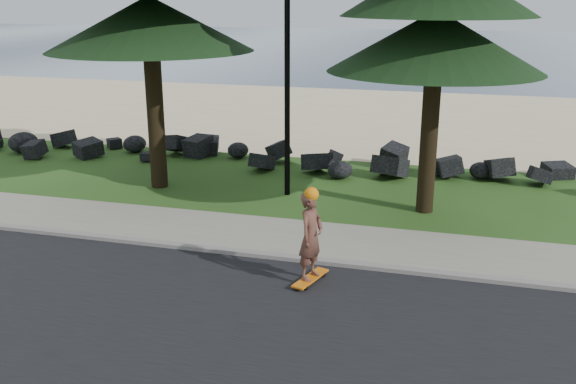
% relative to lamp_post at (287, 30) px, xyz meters
% --- Properties ---
extents(ground, '(160.00, 160.00, 0.00)m').
position_rel_lamp_post_xyz_m(ground, '(0.00, -3.20, -4.13)').
color(ground, '#274A17').
rests_on(ground, ground).
extents(road, '(160.00, 7.00, 0.02)m').
position_rel_lamp_post_xyz_m(road, '(0.00, -7.70, -4.12)').
color(road, black).
rests_on(road, ground).
extents(kerb, '(160.00, 0.20, 0.10)m').
position_rel_lamp_post_xyz_m(kerb, '(0.00, -4.10, -4.08)').
color(kerb, gray).
rests_on(kerb, ground).
extents(sidewalk, '(160.00, 2.00, 0.08)m').
position_rel_lamp_post_xyz_m(sidewalk, '(0.00, -3.00, -4.09)').
color(sidewalk, slate).
rests_on(sidewalk, ground).
extents(beach_sand, '(160.00, 15.00, 0.01)m').
position_rel_lamp_post_xyz_m(beach_sand, '(0.00, 11.30, -4.13)').
color(beach_sand, beige).
rests_on(beach_sand, ground).
extents(ocean, '(160.00, 58.00, 0.01)m').
position_rel_lamp_post_xyz_m(ocean, '(0.00, 47.80, -4.13)').
color(ocean, '#32455F').
rests_on(ocean, ground).
extents(seawall_boulders, '(60.00, 2.40, 1.10)m').
position_rel_lamp_post_xyz_m(seawall_boulders, '(0.00, 2.40, -4.13)').
color(seawall_boulders, black).
rests_on(seawall_boulders, ground).
extents(lamp_post, '(0.25, 0.14, 8.14)m').
position_rel_lamp_post_xyz_m(lamp_post, '(0.00, 0.00, 0.00)').
color(lamp_post, black).
rests_on(lamp_post, ground).
extents(skateboarder, '(0.53, 0.98, 1.78)m').
position_rel_lamp_post_xyz_m(skateboarder, '(1.80, -4.97, -3.24)').
color(skateboarder, orange).
rests_on(skateboarder, ground).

